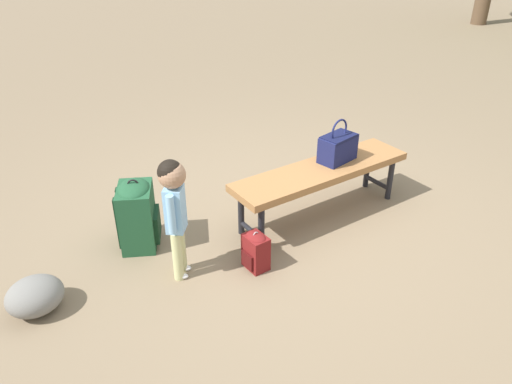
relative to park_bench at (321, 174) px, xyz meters
The scene contains 7 objects.
ground_plane 0.54m from the park_bench, 18.94° to the right, with size 40.00×40.00×0.00m, color #7F6B51.
park_bench is the anchor object (origin of this frame).
handbag 0.27m from the park_bench, behind, with size 0.33×0.20×0.37m.
child_standing 1.36m from the park_bench, ahead, with size 0.19×0.19×0.91m.
backpack_large 1.51m from the park_bench, 22.88° to the right, with size 0.40×0.42×0.57m.
backpack_small 0.94m from the park_bench, 13.60° to the left, with size 0.17×0.19×0.31m.
trail_rock 2.30m from the park_bench, ahead, with size 0.37×0.33×0.23m.
Camera 1 is at (2.37, 2.55, 2.26)m, focal length 34.67 mm.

